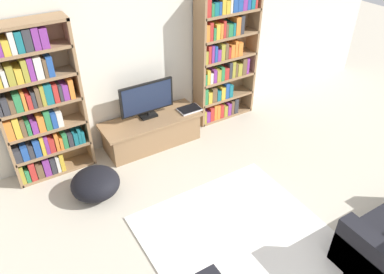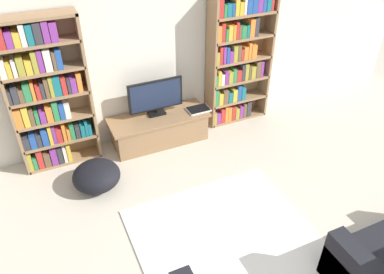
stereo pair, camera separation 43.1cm
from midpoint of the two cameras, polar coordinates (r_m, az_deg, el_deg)
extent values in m
cube|color=silver|center=(5.18, -3.67, 13.30)|extent=(8.80, 0.06, 2.60)
cube|color=#93704C|center=(4.85, -23.91, 4.55)|extent=(0.04, 0.30, 1.97)
cube|color=#93704C|center=(4.90, -13.13, 7.11)|extent=(0.04, 0.30, 1.97)
cube|color=#93704C|center=(4.97, -18.74, 6.52)|extent=(0.97, 0.04, 1.97)
cube|color=#93704C|center=(4.49, -20.84, 16.69)|extent=(0.97, 0.30, 0.04)
cube|color=#93704C|center=(5.36, -16.62, -3.21)|extent=(0.94, 0.30, 0.04)
cube|color=#9E9333|center=(5.26, -21.38, -3.15)|extent=(0.05, 0.24, 0.26)
cube|color=#2D7F47|center=(5.28, -20.73, -3.34)|extent=(0.05, 0.24, 0.18)
cube|color=#B72D28|center=(5.26, -20.09, -2.83)|extent=(0.07, 0.24, 0.26)
cube|color=brown|center=(5.27, -19.15, -2.85)|extent=(0.08, 0.24, 0.20)
cube|color=#7F338C|center=(5.26, -18.24, -2.45)|extent=(0.08, 0.24, 0.24)
cube|color=#333338|center=(5.27, -17.40, -2.30)|extent=(0.06, 0.24, 0.23)
cube|color=silver|center=(5.27, -16.76, -2.13)|extent=(0.04, 0.24, 0.23)
cube|color=gold|center=(5.27, -16.21, -1.91)|extent=(0.05, 0.24, 0.25)
cube|color=#93704C|center=(5.17, -17.22, -0.34)|extent=(0.94, 0.30, 0.04)
cube|color=#333338|center=(5.10, -21.87, -0.57)|extent=(0.08, 0.24, 0.17)
cube|color=#234C99|center=(5.09, -20.96, -0.29)|extent=(0.08, 0.24, 0.18)
cube|color=#333338|center=(5.09, -20.19, -0.09)|extent=(0.06, 0.24, 0.18)
cube|color=#234C99|center=(5.08, -19.41, 0.30)|extent=(0.08, 0.24, 0.23)
cube|color=gold|center=(5.08, -18.68, 0.60)|extent=(0.04, 0.24, 0.25)
cube|color=#7F338C|center=(5.08, -18.14, 0.66)|extent=(0.04, 0.24, 0.24)
cube|color=#B72D28|center=(5.10, -17.48, 0.64)|extent=(0.07, 0.24, 0.20)
cube|color=orange|center=(5.09, -16.81, 0.99)|extent=(0.04, 0.24, 0.24)
cube|color=orange|center=(5.11, -16.21, 0.80)|extent=(0.04, 0.24, 0.17)
cube|color=#2D7F47|center=(5.11, -15.68, 1.10)|extent=(0.06, 0.24, 0.20)
cube|color=#333338|center=(5.12, -14.94, 1.15)|extent=(0.06, 0.24, 0.18)
cube|color=#196B75|center=(5.13, -14.22, 1.31)|extent=(0.05, 0.24, 0.17)
cube|color=#196B75|center=(5.13, -13.69, 1.58)|extent=(0.04, 0.24, 0.20)
cube|color=#196B75|center=(5.14, -13.22, 1.50)|extent=(0.04, 0.24, 0.16)
cube|color=#93704C|center=(5.00, -17.85, 2.75)|extent=(0.94, 0.30, 0.04)
cube|color=orange|center=(4.91, -22.77, 2.91)|extent=(0.08, 0.24, 0.24)
cube|color=gold|center=(4.91, -21.84, 3.21)|extent=(0.07, 0.24, 0.26)
cube|color=brown|center=(4.92, -21.04, 3.14)|extent=(0.05, 0.24, 0.21)
cube|color=#2D7F47|center=(4.93, -20.37, 3.08)|extent=(0.04, 0.24, 0.16)
cube|color=#7F338C|center=(4.93, -19.62, 3.28)|extent=(0.07, 0.24, 0.17)
cube|color=orange|center=(4.92, -18.75, 3.69)|extent=(0.08, 0.24, 0.20)
cube|color=#2D7F47|center=(4.92, -17.90, 4.11)|extent=(0.07, 0.24, 0.25)
cube|color=#234C99|center=(4.93, -17.05, 4.06)|extent=(0.06, 0.24, 0.20)
cube|color=silver|center=(4.94, -16.28, 4.22)|extent=(0.07, 0.24, 0.19)
cube|color=#93704C|center=(4.84, -18.54, 6.04)|extent=(0.94, 0.30, 0.04)
cube|color=#333338|center=(4.78, -23.81, 5.82)|extent=(0.04, 0.24, 0.17)
cube|color=#333338|center=(4.77, -23.14, 6.11)|extent=(0.07, 0.24, 0.19)
cube|color=brown|center=(4.78, -22.34, 6.15)|extent=(0.06, 0.24, 0.16)
cube|color=#2D7F47|center=(4.77, -21.57, 6.57)|extent=(0.08, 0.24, 0.21)
cube|color=orange|center=(4.77, -20.83, 6.80)|extent=(0.04, 0.24, 0.21)
cube|color=#B72D28|center=(4.78, -20.14, 6.74)|extent=(0.05, 0.24, 0.18)
cube|color=#333338|center=(4.77, -19.58, 7.00)|extent=(0.04, 0.24, 0.20)
cube|color=brown|center=(4.77, -19.02, 7.33)|extent=(0.05, 0.24, 0.23)
cube|color=#9E9333|center=(4.77, -18.41, 7.54)|extent=(0.04, 0.24, 0.25)
cube|color=#196B75|center=(4.77, -17.63, 7.73)|extent=(0.08, 0.24, 0.25)
cube|color=#B72D28|center=(4.79, -16.69, 7.80)|extent=(0.06, 0.24, 0.22)
cube|color=#333338|center=(4.80, -16.01, 7.83)|extent=(0.04, 0.24, 0.20)
cube|color=#7F338C|center=(4.80, -15.35, 7.96)|extent=(0.07, 0.24, 0.19)
cube|color=orange|center=(4.80, -14.56, 8.38)|extent=(0.06, 0.24, 0.24)
cube|color=#93704C|center=(4.70, -19.28, 9.55)|extent=(0.94, 0.30, 0.04)
cube|color=silver|center=(4.63, -24.64, 9.61)|extent=(0.07, 0.24, 0.21)
cube|color=gold|center=(4.64, -23.81, 9.57)|extent=(0.05, 0.24, 0.17)
cube|color=silver|center=(4.64, -23.15, 9.84)|extent=(0.04, 0.24, 0.19)
cube|color=#9E9333|center=(4.63, -22.35, 10.16)|extent=(0.07, 0.24, 0.21)
cube|color=gold|center=(4.64, -21.31, 10.18)|extent=(0.07, 0.24, 0.17)
cube|color=#9E9333|center=(4.63, -20.53, 10.85)|extent=(0.06, 0.24, 0.25)
cube|color=#7F338C|center=(4.63, -19.78, 11.07)|extent=(0.06, 0.24, 0.26)
cube|color=silver|center=(4.64, -18.81, 11.26)|extent=(0.08, 0.24, 0.25)
cube|color=brown|center=(4.65, -17.94, 11.25)|extent=(0.04, 0.24, 0.22)
cube|color=#234C99|center=(4.65, -17.28, 11.50)|extent=(0.07, 0.24, 0.23)
cube|color=#93704C|center=(4.58, -20.08, 13.25)|extent=(0.94, 0.30, 0.04)
cube|color=#B72D28|center=(4.52, -24.80, 13.63)|extent=(0.07, 0.24, 0.22)
cube|color=#7F338C|center=(4.52, -23.73, 13.61)|extent=(0.07, 0.24, 0.17)
cube|color=gold|center=(4.53, -22.77, 13.77)|extent=(0.07, 0.24, 0.16)
cube|color=silver|center=(4.52, -22.01, 14.43)|extent=(0.06, 0.24, 0.24)
cube|color=#196B75|center=(4.52, -21.11, 14.57)|extent=(0.07, 0.24, 0.23)
cube|color=#333338|center=(4.53, -20.08, 14.86)|extent=(0.08, 0.24, 0.24)
cube|color=#7F338C|center=(4.53, -19.01, 15.13)|extent=(0.07, 0.24, 0.24)
cube|color=#7F338C|center=(4.54, -17.93, 15.24)|extent=(0.08, 0.24, 0.22)
cube|color=#93704C|center=(5.45, 5.24, 10.79)|extent=(0.04, 0.30, 1.97)
cube|color=#93704C|center=(5.94, 13.38, 12.08)|extent=(0.04, 0.30, 1.97)
cube|color=#93704C|center=(5.78, 8.76, 11.98)|extent=(0.97, 0.04, 1.97)
cube|color=#93704C|center=(6.12, 8.62, 3.14)|extent=(0.94, 0.30, 0.04)
cube|color=#9E9333|center=(5.85, 5.23, 3.16)|extent=(0.05, 0.24, 0.20)
cube|color=#7F338C|center=(5.88, 5.74, 3.23)|extent=(0.06, 0.24, 0.18)
cube|color=#B72D28|center=(5.90, 6.35, 3.57)|extent=(0.07, 0.24, 0.23)
cube|color=orange|center=(5.92, 6.88, 3.78)|extent=(0.05, 0.24, 0.25)
cube|color=orange|center=(5.96, 7.37, 3.82)|extent=(0.06, 0.24, 0.23)
cube|color=#B72D28|center=(5.99, 7.91, 3.90)|extent=(0.06, 0.24, 0.22)
cube|color=#9E9333|center=(6.03, 8.48, 3.90)|extent=(0.07, 0.24, 0.19)
cube|color=#7F338C|center=(6.06, 9.08, 4.13)|extent=(0.06, 0.24, 0.21)
cube|color=brown|center=(6.09, 9.60, 4.35)|extent=(0.05, 0.24, 0.23)
cube|color=#333338|center=(6.12, 10.17, 4.55)|extent=(0.07, 0.24, 0.25)
cube|color=#93704C|center=(5.96, 8.89, 5.84)|extent=(0.94, 0.30, 0.04)
cube|color=#2D7F47|center=(5.68, 5.50, 6.24)|extent=(0.06, 0.24, 0.25)
cube|color=gold|center=(5.73, 6.13, 6.08)|extent=(0.07, 0.24, 0.19)
cube|color=brown|center=(5.76, 6.85, 6.40)|extent=(0.08, 0.24, 0.22)
cube|color=#196B75|center=(5.81, 7.54, 6.31)|extent=(0.07, 0.24, 0.17)
cube|color=gold|center=(5.84, 8.20, 6.60)|extent=(0.07, 0.24, 0.20)
cube|color=#234C99|center=(5.86, 8.84, 6.91)|extent=(0.06, 0.24, 0.24)
cube|color=#196B75|center=(5.91, 9.43, 6.86)|extent=(0.07, 0.24, 0.20)
cube|color=#93704C|center=(5.81, 9.18, 8.67)|extent=(0.94, 0.30, 0.04)
cube|color=#2D7F47|center=(5.54, 5.55, 8.82)|extent=(0.04, 0.24, 0.17)
cube|color=gold|center=(5.55, 6.00, 9.15)|extent=(0.05, 0.24, 0.22)
cube|color=silver|center=(5.59, 6.47, 8.99)|extent=(0.05, 0.24, 0.17)
cube|color=#7F338C|center=(5.61, 7.02, 9.24)|extent=(0.05, 0.24, 0.20)
cube|color=#9E9333|center=(5.65, 7.63, 9.29)|extent=(0.07, 0.24, 0.19)
cube|color=#2D7F47|center=(5.68, 8.24, 9.49)|extent=(0.06, 0.24, 0.21)
cube|color=#B72D28|center=(5.72, 8.84, 9.50)|extent=(0.08, 0.24, 0.18)
cube|color=#333338|center=(5.74, 9.47, 9.92)|extent=(0.05, 0.24, 0.25)
cube|color=#9E9333|center=(5.77, 9.98, 9.99)|extent=(0.06, 0.24, 0.25)
cube|color=brown|center=(5.81, 10.39, 9.88)|extent=(0.04, 0.24, 0.21)
cube|color=#9E9333|center=(5.84, 10.93, 9.92)|extent=(0.08, 0.24, 0.20)
cube|color=brown|center=(5.88, 11.66, 10.30)|extent=(0.08, 0.24, 0.25)
cube|color=#7F338C|center=(5.92, 12.17, 10.34)|extent=(0.04, 0.24, 0.24)
cube|color=#93704C|center=(5.67, 9.49, 11.66)|extent=(0.94, 0.30, 0.04)
cube|color=#9E9333|center=(5.40, 5.80, 12.06)|extent=(0.05, 0.24, 0.19)
cube|color=#B72D28|center=(5.42, 6.30, 12.45)|extent=(0.05, 0.24, 0.25)
cube|color=#7F338C|center=(5.44, 6.81, 12.50)|extent=(0.04, 0.24, 0.25)
cube|color=#234C99|center=(5.47, 7.29, 12.50)|extent=(0.04, 0.24, 0.23)
cube|color=#7F338C|center=(5.51, 7.78, 12.28)|extent=(0.06, 0.24, 0.17)
cube|color=#9E9333|center=(5.53, 8.40, 12.66)|extent=(0.06, 0.24, 0.23)
cube|color=brown|center=(5.57, 8.99, 12.75)|extent=(0.05, 0.24, 0.23)
cube|color=#B72D28|center=(5.60, 9.40, 12.53)|extent=(0.04, 0.24, 0.17)
cube|color=orange|center=(5.63, 9.92, 12.71)|extent=(0.07, 0.24, 0.20)
cube|color=orange|center=(5.66, 10.49, 12.99)|extent=(0.05, 0.24, 0.24)
cube|color=orange|center=(5.70, 11.10, 12.91)|extent=(0.08, 0.24, 0.20)
cube|color=#93704C|center=(5.55, 9.82, 14.77)|extent=(0.94, 0.30, 0.04)
cube|color=orange|center=(5.28, 6.09, 15.55)|extent=(0.06, 0.24, 0.23)
cube|color=#B72D28|center=(5.31, 6.70, 15.74)|extent=(0.05, 0.24, 0.25)
cube|color=#2D7F47|center=(5.35, 7.19, 15.40)|extent=(0.04, 0.24, 0.17)
cube|color=gold|center=(5.37, 7.73, 15.65)|extent=(0.06, 0.24, 0.21)
cube|color=orange|center=(5.40, 8.31, 15.73)|extent=(0.04, 0.24, 0.21)
cube|color=#B72D28|center=(5.42, 8.76, 15.91)|extent=(0.04, 0.24, 0.24)
cube|color=brown|center=(5.45, 9.13, 15.68)|extent=(0.04, 0.24, 0.18)
cube|color=#2D7F47|center=(5.49, 9.69, 15.70)|extent=(0.08, 0.24, 0.17)
cube|color=#196B75|center=(5.52, 10.27, 15.80)|extent=(0.04, 0.24, 0.18)
cube|color=orange|center=(5.55, 10.91, 16.20)|extent=(0.08, 0.24, 0.25)
cube|color=#333338|center=(5.59, 11.56, 16.30)|extent=(0.06, 0.24, 0.26)
cube|color=#93704C|center=(5.45, 10.18, 18.02)|extent=(0.94, 0.30, 0.04)
cube|color=#B72D28|center=(5.18, 6.40, 19.13)|extent=(0.08, 0.24, 0.25)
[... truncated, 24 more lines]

